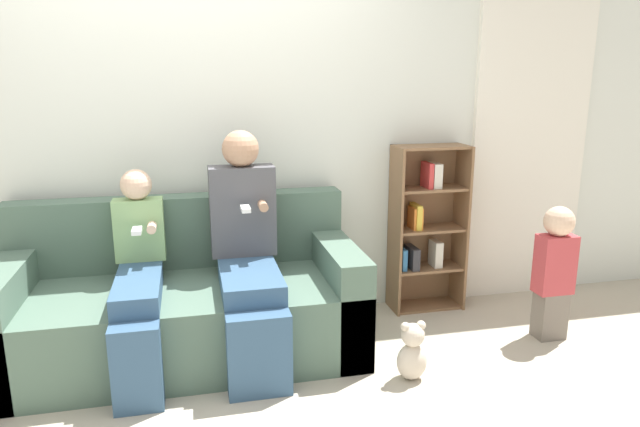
{
  "coord_description": "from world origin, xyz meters",
  "views": [
    {
      "loc": [
        -0.01,
        -2.63,
        1.6
      ],
      "look_at": [
        0.74,
        0.6,
        0.79
      ],
      "focal_mm": 32.0,
      "sensor_mm": 36.0,
      "label": 1
    }
  ],
  "objects_px": {
    "couch": "(184,306)",
    "teddy_bear": "(412,352)",
    "bookshelf": "(425,226)",
    "adult_seated": "(247,246)",
    "child_seated": "(138,277)",
    "toddler_standing": "(554,269)"
  },
  "relations": [
    {
      "from": "toddler_standing",
      "to": "bookshelf",
      "type": "distance_m",
      "value": 0.88
    },
    {
      "from": "couch",
      "to": "teddy_bear",
      "type": "xyz_separation_m",
      "value": [
        1.18,
        -0.58,
        -0.14
      ]
    },
    {
      "from": "adult_seated",
      "to": "teddy_bear",
      "type": "xyz_separation_m",
      "value": [
        0.81,
        -0.49,
        -0.5
      ]
    },
    {
      "from": "child_seated",
      "to": "toddler_standing",
      "type": "relative_size",
      "value": 1.29
    },
    {
      "from": "teddy_bear",
      "to": "bookshelf",
      "type": "bearing_deg",
      "value": 64.06
    },
    {
      "from": "couch",
      "to": "bookshelf",
      "type": "xyz_separation_m",
      "value": [
        1.63,
        0.35,
        0.29
      ]
    },
    {
      "from": "toddler_standing",
      "to": "bookshelf",
      "type": "height_order",
      "value": "bookshelf"
    },
    {
      "from": "couch",
      "to": "child_seated",
      "type": "distance_m",
      "value": 0.37
    },
    {
      "from": "adult_seated",
      "to": "child_seated",
      "type": "height_order",
      "value": "adult_seated"
    },
    {
      "from": "adult_seated",
      "to": "bookshelf",
      "type": "relative_size",
      "value": 1.13
    },
    {
      "from": "couch",
      "to": "adult_seated",
      "type": "xyz_separation_m",
      "value": [
        0.37,
        -0.09,
        0.36
      ]
    },
    {
      "from": "couch",
      "to": "adult_seated",
      "type": "relative_size",
      "value": 1.56
    },
    {
      "from": "child_seated",
      "to": "bookshelf",
      "type": "distance_m",
      "value": 1.93
    },
    {
      "from": "child_seated",
      "to": "bookshelf",
      "type": "height_order",
      "value": "bookshelf"
    },
    {
      "from": "couch",
      "to": "toddler_standing",
      "type": "relative_size",
      "value": 2.4
    },
    {
      "from": "bookshelf",
      "to": "adult_seated",
      "type": "bearing_deg",
      "value": -160.63
    },
    {
      "from": "couch",
      "to": "teddy_bear",
      "type": "bearing_deg",
      "value": -26.28
    },
    {
      "from": "couch",
      "to": "toddler_standing",
      "type": "distance_m",
      "value": 2.23
    },
    {
      "from": "child_seated",
      "to": "adult_seated",
      "type": "bearing_deg",
      "value": 5.54
    },
    {
      "from": "adult_seated",
      "to": "toddler_standing",
      "type": "xyz_separation_m",
      "value": [
        1.84,
        -0.21,
        -0.21
      ]
    },
    {
      "from": "child_seated",
      "to": "toddler_standing",
      "type": "distance_m",
      "value": 2.44
    },
    {
      "from": "adult_seated",
      "to": "bookshelf",
      "type": "height_order",
      "value": "adult_seated"
    }
  ]
}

